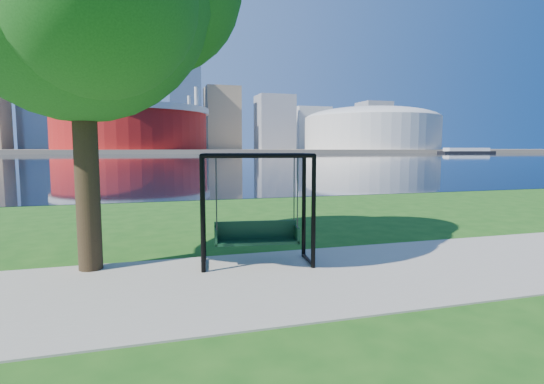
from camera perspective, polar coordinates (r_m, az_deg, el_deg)
name	(u,v)px	position (r m, az deg, el deg)	size (l,w,h in m)	color
ground	(278,272)	(8.42, 0.86, -10.72)	(900.00, 900.00, 0.00)	#1E5114
path	(286,279)	(7.96, 1.96, -11.60)	(120.00, 4.00, 0.03)	#9E937F
river	(157,158)	(109.76, -15.22, 4.38)	(900.00, 180.00, 0.02)	black
far_bank	(150,151)	(313.72, -16.07, 5.35)	(900.00, 228.00, 2.00)	#937F60
stadium	(131,127)	(243.11, -18.41, 8.33)	(83.00, 83.00, 32.00)	maroon
arena	(371,127)	(279.23, 13.21, 8.45)	(84.00, 84.00, 26.56)	beige
skyline	(142,103)	(328.81, -17.02, 11.43)	(392.00, 66.00, 96.50)	gray
swing	(257,212)	(8.69, -2.10, -2.65)	(2.37, 1.29, 2.31)	black
barge	(466,151)	(246.44, 24.68, 5.05)	(29.61, 11.51, 2.88)	black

